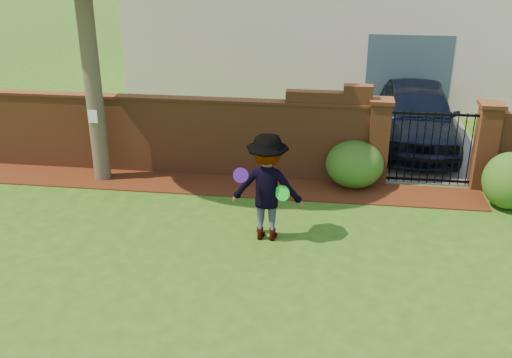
# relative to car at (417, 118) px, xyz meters

# --- Properties ---
(ground) EXTENTS (80.00, 80.00, 0.01)m
(ground) POSITION_rel_car_xyz_m (-3.49, -6.29, -0.81)
(ground) COLOR #2F5816
(ground) RESTS_ON ground
(mulch_bed) EXTENTS (11.10, 1.08, 0.03)m
(mulch_bed) POSITION_rel_car_xyz_m (-4.44, -2.95, -0.79)
(mulch_bed) COLOR #3E190B
(mulch_bed) RESTS_ON ground
(brick_wall) EXTENTS (8.70, 0.31, 2.16)m
(brick_wall) POSITION_rel_car_xyz_m (-5.50, -2.29, 0.12)
(brick_wall) COLOR brown
(brick_wall) RESTS_ON ground
(pillar_left) EXTENTS (0.50, 0.50, 1.88)m
(pillar_left) POSITION_rel_car_xyz_m (-1.09, -2.29, 0.15)
(pillar_left) COLOR brown
(pillar_left) RESTS_ON ground
(pillar_right) EXTENTS (0.50, 0.50, 1.88)m
(pillar_right) POSITION_rel_car_xyz_m (1.11, -2.29, 0.15)
(pillar_right) COLOR brown
(pillar_right) RESTS_ON ground
(iron_gate) EXTENTS (1.78, 0.03, 1.60)m
(iron_gate) POSITION_rel_car_xyz_m (0.01, -2.29, 0.04)
(iron_gate) COLOR black
(iron_gate) RESTS_ON ground
(driveway) EXTENTS (3.20, 8.00, 0.01)m
(driveway) POSITION_rel_car_xyz_m (0.01, 1.71, -0.80)
(driveway) COLOR slate
(driveway) RESTS_ON ground
(car) EXTENTS (2.12, 4.83, 1.62)m
(car) POSITION_rel_car_xyz_m (0.00, 0.00, 0.00)
(car) COLOR black
(car) RESTS_ON ground
(paper_notice) EXTENTS (0.20, 0.01, 0.28)m
(paper_notice) POSITION_rel_car_xyz_m (-7.09, -3.08, 0.69)
(paper_notice) COLOR white
(paper_notice) RESTS_ON tree
(shrub_left) EXTENTS (1.24, 1.24, 1.01)m
(shrub_left) POSITION_rel_car_xyz_m (-1.57, -2.54, -0.30)
(shrub_left) COLOR #205318
(shrub_left) RESTS_ON ground
(shrub_middle) EXTENTS (1.04, 1.04, 1.14)m
(shrub_middle) POSITION_rel_car_xyz_m (1.42, -3.20, -0.24)
(shrub_middle) COLOR #205318
(shrub_middle) RESTS_ON ground
(man) EXTENTS (1.29, 0.78, 1.96)m
(man) POSITION_rel_car_xyz_m (-3.17, -5.11, 0.17)
(man) COLOR gray
(man) RESTS_ON ground
(frisbee_purple) EXTENTS (0.27, 0.15, 0.26)m
(frisbee_purple) POSITION_rel_car_xyz_m (-3.58, -5.39, 0.51)
(frisbee_purple) COLOR #5C1CB2
(frisbee_purple) RESTS_ON man
(frisbee_green) EXTENTS (0.28, 0.17, 0.28)m
(frisbee_green) POSITION_rel_car_xyz_m (-2.88, -5.27, 0.17)
(frisbee_green) COLOR green
(frisbee_green) RESTS_ON man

